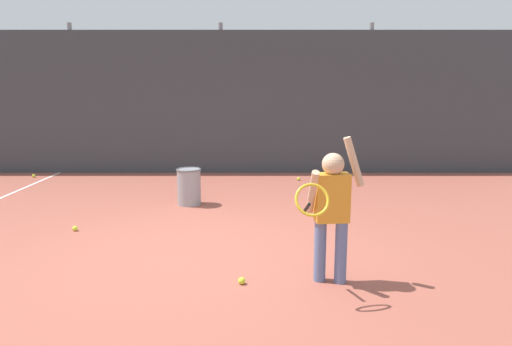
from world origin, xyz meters
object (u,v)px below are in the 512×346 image
tennis_ball_4 (77,228)px  tennis_player (333,206)px  ball_hopper (191,186)px  tennis_ball_7 (243,281)px  tennis_ball_1 (36,176)px  tennis_ball_2 (300,179)px

tennis_ball_4 → tennis_player: bearing=-27.7°
tennis_player → ball_hopper: (-1.71, 2.91, -0.44)m
tennis_player → tennis_ball_7: tennis_player is taller
tennis_ball_7 → tennis_player: bearing=3.2°
tennis_ball_4 → ball_hopper: bearing=47.2°
tennis_player → tennis_ball_4: bearing=147.0°
tennis_player → tennis_ball_4: 3.41m
tennis_ball_1 → tennis_ball_7: size_ratio=1.00×
ball_hopper → tennis_player: bearing=-59.6°
tennis_ball_1 → tennis_ball_2: (5.32, -0.32, 0.00)m
ball_hopper → tennis_ball_7: bearing=-73.0°
tennis_ball_2 → tennis_ball_4: bearing=-133.9°
ball_hopper → tennis_ball_1: 4.11m
tennis_player → tennis_ball_2: 4.84m
tennis_player → tennis_ball_2: (0.16, 4.79, -0.69)m
tennis_ball_2 → tennis_player: bearing=-91.9°
tennis_ball_1 → tennis_ball_2: 5.33m
tennis_ball_2 → tennis_ball_4: size_ratio=1.00×
tennis_ball_2 → tennis_ball_7: bearing=-101.3°
ball_hopper → tennis_ball_1: bearing=147.5°
tennis_ball_1 → tennis_ball_2: same height
tennis_player → tennis_ball_4: size_ratio=20.46×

